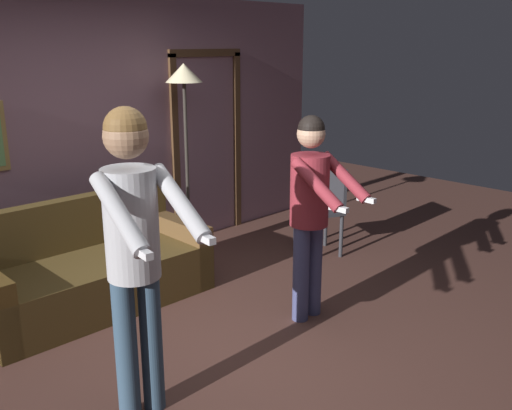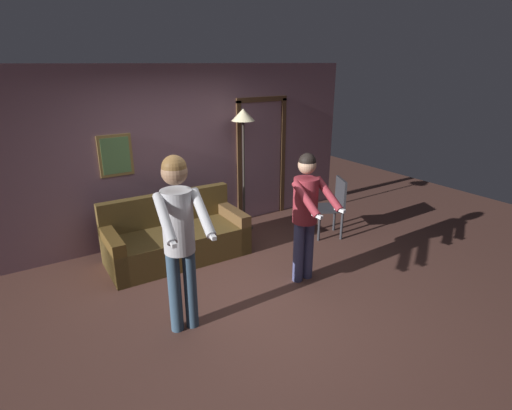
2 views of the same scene
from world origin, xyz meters
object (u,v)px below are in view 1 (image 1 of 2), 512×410
Objects in this scene: torchiere_lamp at (184,94)px; dining_chair_distant at (326,204)px; person_standing_left at (134,236)px; person_standing_right at (311,201)px; couch at (92,273)px.

dining_chair_distant is at bearing -43.81° from torchiere_lamp.
person_standing_left is at bearing -162.08° from dining_chair_distant.
torchiere_lamp is at bearing 136.19° from dining_chair_distant.
person_standing_right is (-0.23, -1.82, -0.68)m from torchiere_lamp.
torchiere_lamp is (1.34, 0.37, 1.38)m from couch.
torchiere_lamp is 1.96m from person_standing_right.
torchiere_lamp is at bearing 45.66° from person_standing_left.
person_standing_left is (-1.89, -1.94, -0.53)m from torchiere_lamp.
dining_chair_distant is at bearing 17.92° from person_standing_left.
torchiere_lamp is 2.10× the size of dining_chair_distant.
couch is at bearing 70.55° from person_standing_left.
torchiere_lamp is at bearing 15.59° from couch.
torchiere_lamp is 1.20× the size of person_standing_right.
dining_chair_distant is (2.37, -0.62, 0.25)m from couch.
torchiere_lamp is at bearing 82.80° from person_standing_right.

